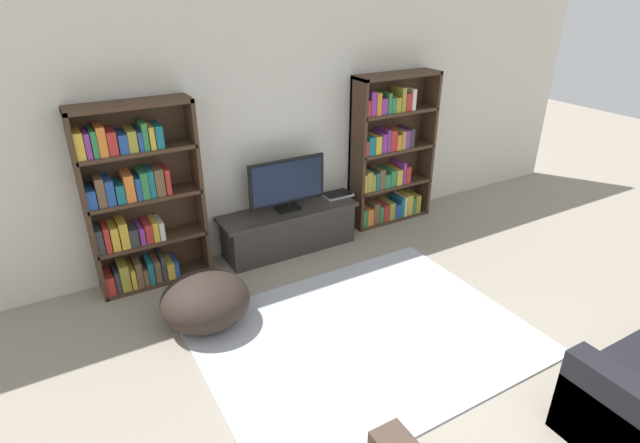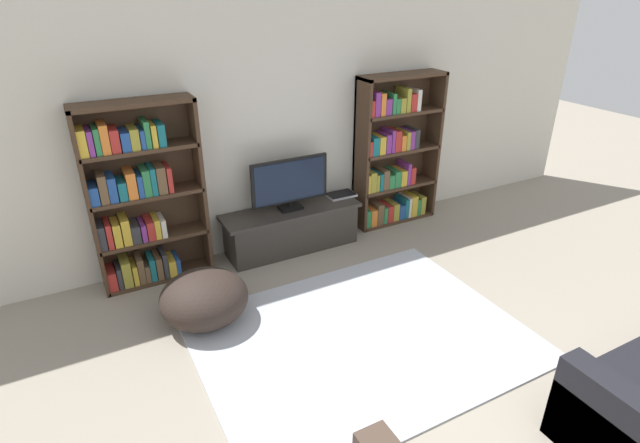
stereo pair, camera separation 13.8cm
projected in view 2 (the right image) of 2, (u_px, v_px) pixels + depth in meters
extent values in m
cube|color=silver|center=(266.00, 127.00, 5.06)|extent=(8.80, 0.06, 2.60)
cube|color=#422D1E|center=(89.00, 206.00, 4.35)|extent=(0.04, 0.30, 1.74)
cube|color=#422D1E|center=(200.00, 186.00, 4.77)|extent=(0.04, 0.30, 1.74)
cube|color=#422D1E|center=(144.00, 191.00, 4.66)|extent=(1.03, 0.04, 1.74)
cube|color=#422D1E|center=(132.00, 103.00, 4.18)|extent=(1.03, 0.30, 0.04)
cube|color=#422D1E|center=(160.00, 275.00, 4.93)|extent=(0.99, 0.30, 0.04)
cube|color=#B72D28|center=(111.00, 277.00, 4.69)|extent=(0.08, 0.24, 0.19)
cube|color=#333338|center=(119.00, 274.00, 4.71)|extent=(0.04, 0.24, 0.21)
cube|color=#9E9333|center=(126.00, 271.00, 4.73)|extent=(0.08, 0.24, 0.26)
cube|color=gold|center=(134.00, 271.00, 4.77)|extent=(0.04, 0.24, 0.20)
cube|color=brown|center=(140.00, 267.00, 4.78)|extent=(0.06, 0.24, 0.25)
cube|color=brown|center=(146.00, 270.00, 4.82)|extent=(0.04, 0.24, 0.17)
cube|color=#196B75|center=(151.00, 266.00, 4.83)|extent=(0.05, 0.24, 0.23)
cube|color=brown|center=(158.00, 265.00, 4.86)|extent=(0.06, 0.24, 0.23)
cube|color=#333338|center=(164.00, 262.00, 4.88)|extent=(0.04, 0.24, 0.26)
cube|color=gold|center=(171.00, 264.00, 4.92)|extent=(0.07, 0.24, 0.17)
cube|color=#234C99|center=(176.00, 263.00, 4.95)|extent=(0.04, 0.24, 0.17)
cube|color=#422D1E|center=(154.00, 236.00, 4.74)|extent=(0.99, 0.30, 0.04)
cube|color=#333338|center=(101.00, 235.00, 4.48)|extent=(0.06, 0.24, 0.23)
cube|color=#B72D28|center=(108.00, 233.00, 4.51)|extent=(0.05, 0.24, 0.23)
cube|color=gold|center=(116.00, 232.00, 4.54)|extent=(0.07, 0.24, 0.22)
cube|color=gold|center=(125.00, 229.00, 4.57)|extent=(0.07, 0.24, 0.25)
cube|color=#333338|center=(134.00, 231.00, 4.62)|extent=(0.08, 0.24, 0.17)
cube|color=#7F338C|center=(142.00, 230.00, 4.65)|extent=(0.04, 0.24, 0.16)
cube|color=#B72D28|center=(149.00, 227.00, 4.67)|extent=(0.06, 0.24, 0.18)
cube|color=gold|center=(156.00, 226.00, 4.69)|extent=(0.05, 0.24, 0.19)
cube|color=silver|center=(162.00, 225.00, 4.72)|extent=(0.05, 0.24, 0.18)
cube|color=#422D1E|center=(147.00, 194.00, 4.55)|extent=(0.99, 0.30, 0.04)
cube|color=#234C99|center=(93.00, 193.00, 4.31)|extent=(0.08, 0.24, 0.16)
cube|color=brown|center=(102.00, 187.00, 4.32)|extent=(0.07, 0.24, 0.26)
cube|color=#234C99|center=(111.00, 187.00, 4.36)|extent=(0.07, 0.24, 0.22)
cube|color=#196B75|center=(121.00, 188.00, 4.41)|extent=(0.07, 0.24, 0.17)
cube|color=orange|center=(130.00, 183.00, 4.42)|extent=(0.08, 0.24, 0.24)
cube|color=#234C99|center=(139.00, 184.00, 4.46)|extent=(0.04, 0.24, 0.20)
cube|color=#2D7F47|center=(145.00, 180.00, 4.48)|extent=(0.06, 0.24, 0.24)
cube|color=#196B75|center=(152.00, 179.00, 4.50)|extent=(0.05, 0.24, 0.25)
cube|color=brown|center=(159.00, 178.00, 4.53)|extent=(0.08, 0.24, 0.25)
cube|color=#B72D28|center=(168.00, 177.00, 4.56)|extent=(0.04, 0.24, 0.24)
cube|color=#422D1E|center=(139.00, 148.00, 4.36)|extent=(0.99, 0.30, 0.04)
cube|color=gold|center=(81.00, 142.00, 4.10)|extent=(0.07, 0.24, 0.22)
cube|color=#7F338C|center=(89.00, 141.00, 4.13)|extent=(0.04, 0.24, 0.21)
cube|color=#2D7F47|center=(96.00, 140.00, 4.15)|extent=(0.04, 0.24, 0.22)
cube|color=orange|center=(103.00, 137.00, 4.17)|extent=(0.07, 0.24, 0.25)
cube|color=#B72D28|center=(113.00, 139.00, 4.21)|extent=(0.07, 0.24, 0.20)
cube|color=#234C99|center=(124.00, 140.00, 4.26)|extent=(0.07, 0.24, 0.16)
cube|color=#9E9333|center=(133.00, 137.00, 4.28)|extent=(0.07, 0.24, 0.18)
cube|color=#234C99|center=(141.00, 137.00, 4.31)|extent=(0.04, 0.24, 0.16)
cube|color=#2D7F47|center=(145.00, 133.00, 4.32)|extent=(0.04, 0.24, 0.24)
cube|color=gold|center=(152.00, 134.00, 4.35)|extent=(0.04, 0.24, 0.20)
cube|color=#196B75|center=(159.00, 133.00, 4.38)|extent=(0.06, 0.24, 0.20)
cube|color=#422D1E|center=(361.00, 158.00, 5.53)|extent=(0.04, 0.30, 1.74)
cube|color=#422D1E|center=(432.00, 145.00, 5.95)|extent=(0.04, 0.30, 1.74)
cube|color=#422D1E|center=(391.00, 148.00, 5.84)|extent=(1.03, 0.04, 1.74)
cube|color=#422D1E|center=(403.00, 75.00, 5.37)|extent=(1.03, 0.30, 0.04)
cube|color=#422D1E|center=(393.00, 218.00, 6.11)|extent=(0.99, 0.30, 0.04)
cube|color=#2D7F47|center=(363.00, 216.00, 5.86)|extent=(0.07, 0.24, 0.21)
cube|color=orange|center=(369.00, 215.00, 5.90)|extent=(0.08, 0.24, 0.20)
cube|color=brown|center=(376.00, 212.00, 5.92)|extent=(0.08, 0.24, 0.25)
cube|color=#2D7F47|center=(380.00, 213.00, 5.96)|extent=(0.05, 0.24, 0.20)
cube|color=#B72D28|center=(385.00, 211.00, 5.99)|extent=(0.07, 0.24, 0.20)
cube|color=#9E9333|center=(391.00, 210.00, 6.03)|extent=(0.08, 0.24, 0.21)
cube|color=#234C99|center=(397.00, 210.00, 6.07)|extent=(0.08, 0.24, 0.18)
cube|color=#196B75|center=(401.00, 206.00, 6.08)|extent=(0.05, 0.24, 0.24)
cube|color=silver|center=(405.00, 205.00, 6.10)|extent=(0.04, 0.24, 0.25)
cube|color=gold|center=(409.00, 204.00, 6.13)|extent=(0.08, 0.24, 0.26)
cube|color=#2D7F47|center=(413.00, 205.00, 6.17)|extent=(0.05, 0.24, 0.20)
cube|color=#9E9333|center=(418.00, 203.00, 6.19)|extent=(0.07, 0.24, 0.23)
cube|color=#422D1E|center=(395.00, 185.00, 5.92)|extent=(0.99, 0.30, 0.04)
cube|color=gold|center=(364.00, 182.00, 5.66)|extent=(0.04, 0.24, 0.21)
cube|color=#9E9333|center=(368.00, 180.00, 5.68)|extent=(0.08, 0.24, 0.23)
cube|color=#9E9333|center=(373.00, 181.00, 5.72)|extent=(0.04, 0.24, 0.20)
cube|color=#196B75|center=(376.00, 180.00, 5.74)|extent=(0.04, 0.24, 0.20)
cube|color=brown|center=(381.00, 178.00, 5.76)|extent=(0.08, 0.24, 0.23)
cube|color=#2D7F47|center=(386.00, 179.00, 5.81)|extent=(0.07, 0.24, 0.16)
cube|color=#2D7F47|center=(392.00, 177.00, 5.83)|extent=(0.08, 0.24, 0.19)
cube|color=gold|center=(399.00, 176.00, 5.87)|extent=(0.08, 0.24, 0.19)
cube|color=#7F338C|center=(404.00, 172.00, 5.89)|extent=(0.04, 0.24, 0.26)
cube|color=#B72D28|center=(408.00, 173.00, 5.92)|extent=(0.06, 0.24, 0.20)
cube|color=#422D1E|center=(398.00, 150.00, 5.73)|extent=(0.99, 0.30, 0.04)
cube|color=#B72D28|center=(365.00, 147.00, 5.48)|extent=(0.04, 0.24, 0.17)
cube|color=#196B75|center=(371.00, 145.00, 5.50)|extent=(0.08, 0.24, 0.20)
cube|color=gold|center=(377.00, 144.00, 5.54)|extent=(0.08, 0.24, 0.20)
cube|color=#7F338C|center=(383.00, 142.00, 5.57)|extent=(0.06, 0.24, 0.21)
cube|color=#7F338C|center=(388.00, 140.00, 5.59)|extent=(0.04, 0.24, 0.25)
cube|color=#B72D28|center=(392.00, 140.00, 5.62)|extent=(0.08, 0.24, 0.24)
cube|color=orange|center=(398.00, 141.00, 5.67)|extent=(0.06, 0.24, 0.18)
cube|color=#9E9333|center=(403.00, 139.00, 5.69)|extent=(0.05, 0.24, 0.21)
cube|color=#7F338C|center=(407.00, 138.00, 5.71)|extent=(0.06, 0.24, 0.21)
cube|color=#333338|center=(411.00, 137.00, 5.73)|extent=(0.06, 0.24, 0.22)
cube|color=#422D1E|center=(401.00, 112.00, 5.54)|extent=(0.99, 0.30, 0.04)
cube|color=#B72D28|center=(367.00, 107.00, 5.29)|extent=(0.05, 0.24, 0.17)
cube|color=#7F338C|center=(372.00, 103.00, 5.30)|extent=(0.06, 0.24, 0.25)
cube|color=orange|center=(378.00, 103.00, 5.33)|extent=(0.06, 0.24, 0.24)
cube|color=#7F338C|center=(383.00, 105.00, 5.38)|extent=(0.07, 0.24, 0.17)
cube|color=#2D7F47|center=(389.00, 102.00, 5.40)|extent=(0.04, 0.24, 0.22)
cube|color=#2D7F47|center=(392.00, 105.00, 5.43)|extent=(0.05, 0.24, 0.16)
cube|color=#9E9333|center=(397.00, 104.00, 5.46)|extent=(0.07, 0.24, 0.16)
cube|color=#9E9333|center=(403.00, 99.00, 5.47)|extent=(0.05, 0.24, 0.26)
cube|color=#B72D28|center=(408.00, 101.00, 5.51)|extent=(0.08, 0.24, 0.19)
cube|color=silver|center=(413.00, 99.00, 5.53)|extent=(0.05, 0.24, 0.23)
cube|color=#332D28|center=(292.00, 230.00, 5.37)|extent=(1.40, 0.42, 0.43)
cube|color=#332D28|center=(291.00, 211.00, 5.27)|extent=(1.49, 0.44, 0.04)
cube|color=black|center=(291.00, 208.00, 5.27)|extent=(0.24, 0.16, 0.03)
cylinder|color=black|center=(290.00, 204.00, 5.25)|extent=(0.04, 0.04, 0.05)
cube|color=black|center=(290.00, 181.00, 5.13)|extent=(0.84, 0.04, 0.48)
cube|color=black|center=(291.00, 181.00, 5.12)|extent=(0.79, 0.00, 0.43)
cube|color=#B7B7BC|center=(341.00, 195.00, 5.58)|extent=(0.32, 0.21, 0.02)
cube|color=black|center=(341.00, 194.00, 5.58)|extent=(0.31, 0.20, 0.00)
cube|color=#B2B7C1|center=(361.00, 337.00, 4.09)|extent=(2.60, 1.99, 0.02)
cube|color=black|center=(628.00, 443.00, 2.80)|extent=(0.18, 0.91, 0.62)
ellipsoid|color=#2D231E|center=(204.00, 298.00, 4.23)|extent=(0.75, 0.75, 0.44)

